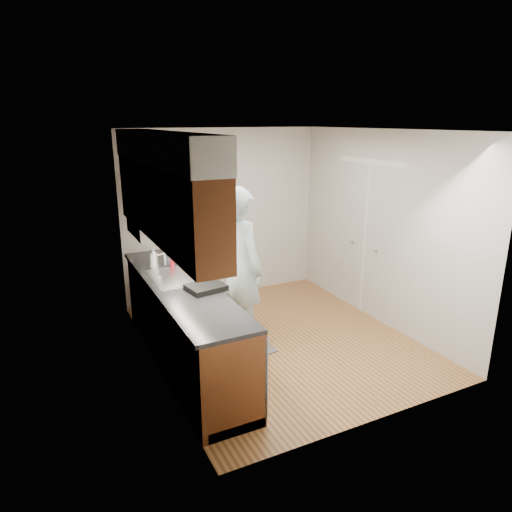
{
  "coord_description": "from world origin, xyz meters",
  "views": [
    {
      "loc": [
        -2.5,
        -4.43,
        2.61
      ],
      "look_at": [
        -0.19,
        0.25,
        1.04
      ],
      "focal_mm": 32.0,
      "sensor_mm": 36.0,
      "label": 1
    }
  ],
  "objects_px": {
    "soap_bottle_b": "(167,257)",
    "soda_can": "(172,265)",
    "steel_can": "(170,260)",
    "soap_bottle_a": "(154,258)",
    "person": "(240,257)",
    "dish_rack": "(206,287)"
  },
  "relations": [
    {
      "from": "soap_bottle_b",
      "to": "soda_can",
      "type": "height_order",
      "value": "soap_bottle_b"
    },
    {
      "from": "soda_can",
      "to": "steel_can",
      "type": "relative_size",
      "value": 0.81
    },
    {
      "from": "soda_can",
      "to": "soap_bottle_b",
      "type": "bearing_deg",
      "value": 90.3
    },
    {
      "from": "person",
      "to": "steel_can",
      "type": "relative_size",
      "value": 16.45
    },
    {
      "from": "soap_bottle_b",
      "to": "soda_can",
      "type": "distance_m",
      "value": 0.21
    },
    {
      "from": "steel_can",
      "to": "soap_bottle_a",
      "type": "bearing_deg",
      "value": -168.11
    },
    {
      "from": "person",
      "to": "dish_rack",
      "type": "bearing_deg",
      "value": 110.08
    },
    {
      "from": "steel_can",
      "to": "soap_bottle_b",
      "type": "bearing_deg",
      "value": 100.0
    },
    {
      "from": "person",
      "to": "soap_bottle_a",
      "type": "relative_size",
      "value": 8.38
    },
    {
      "from": "soap_bottle_b",
      "to": "soda_can",
      "type": "relative_size",
      "value": 1.71
    },
    {
      "from": "dish_rack",
      "to": "person",
      "type": "bearing_deg",
      "value": 29.21
    },
    {
      "from": "soap_bottle_a",
      "to": "dish_rack",
      "type": "xyz_separation_m",
      "value": [
        0.3,
        -0.92,
        -0.1
      ]
    },
    {
      "from": "person",
      "to": "soap_bottle_b",
      "type": "bearing_deg",
      "value": 32.62
    },
    {
      "from": "soap_bottle_a",
      "to": "soap_bottle_b",
      "type": "height_order",
      "value": "soap_bottle_a"
    },
    {
      "from": "person",
      "to": "steel_can",
      "type": "xyz_separation_m",
      "value": [
        -0.68,
        0.51,
        -0.08
      ]
    },
    {
      "from": "soap_bottle_b",
      "to": "soap_bottle_a",
      "type": "bearing_deg",
      "value": -150.39
    },
    {
      "from": "soap_bottle_a",
      "to": "soap_bottle_b",
      "type": "bearing_deg",
      "value": 29.61
    },
    {
      "from": "soap_bottle_a",
      "to": "soda_can",
      "type": "bearing_deg",
      "value": -28.68
    },
    {
      "from": "soap_bottle_a",
      "to": "dish_rack",
      "type": "distance_m",
      "value": 0.97
    },
    {
      "from": "person",
      "to": "dish_rack",
      "type": "relative_size",
      "value": 5.93
    },
    {
      "from": "soap_bottle_b",
      "to": "person",
      "type": "bearing_deg",
      "value": -39.57
    },
    {
      "from": "soap_bottle_a",
      "to": "dish_rack",
      "type": "height_order",
      "value": "soap_bottle_a"
    }
  ]
}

